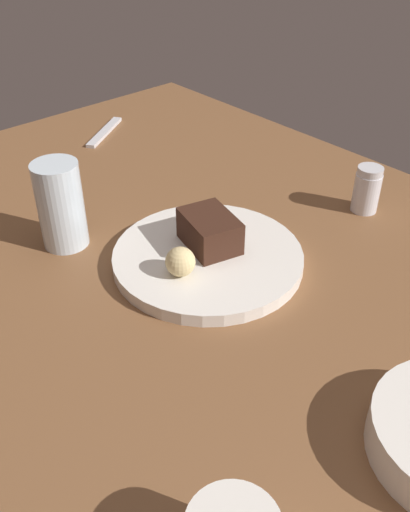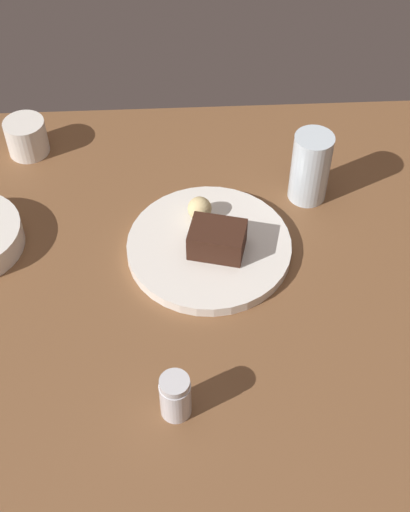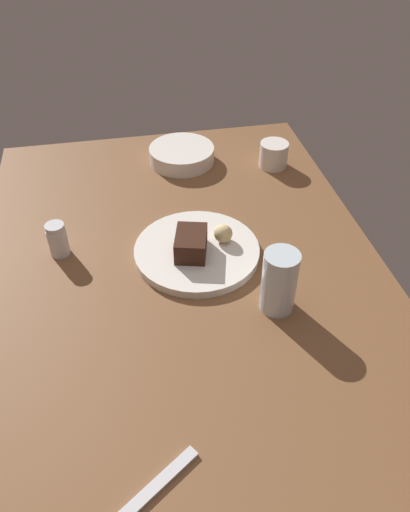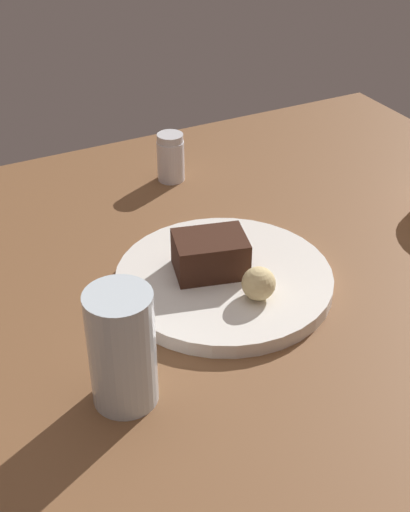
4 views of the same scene
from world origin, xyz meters
TOP-DOWN VIEW (x-y plane):
  - dining_table at (0.00, 0.00)cm, footprint 120.00×84.00cm
  - dessert_plate at (4.19, -3.57)cm, footprint 26.77×26.77cm
  - chocolate_cake_slice at (3.00, -2.16)cm, footprint 9.98×8.31cm
  - bread_roll at (5.45, -9.58)cm, footprint 4.00×4.00cm
  - salt_shaker at (10.25, 25.18)cm, footprint 4.24×4.24cm
  - water_glass at (-13.65, -15.79)cm, footprint 6.65×6.65cm
  - coffee_cup at (36.41, -30.21)cm, footprint 7.51×7.51cm

SIDE VIEW (x-z plane):
  - dining_table at x=0.00cm, z-range 0.00..3.00cm
  - dessert_plate at x=4.19cm, z-range 3.00..4.85cm
  - coffee_cup at x=36.41cm, z-range 3.00..9.70cm
  - salt_shaker at x=10.25cm, z-range 2.95..10.57cm
  - bread_roll at x=5.45cm, z-range 4.85..8.85cm
  - chocolate_cake_slice at x=3.00cm, z-range 4.85..9.63cm
  - water_glass at x=-13.65cm, z-range 3.00..15.97cm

